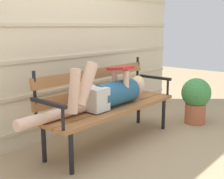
# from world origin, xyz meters

# --- Properties ---
(ground_plane) EXTENTS (12.00, 12.00, 0.00)m
(ground_plane) POSITION_xyz_m (0.00, 0.00, 0.00)
(ground_plane) COLOR tan
(house_siding) EXTENTS (4.20, 0.08, 2.18)m
(house_siding) POSITION_xyz_m (0.00, 0.79, 1.09)
(house_siding) COLOR beige
(house_siding) RESTS_ON ground
(park_bench) EXTENTS (1.74, 0.50, 0.87)m
(park_bench) POSITION_xyz_m (0.00, 0.20, 0.47)
(park_bench) COLOR #9E6638
(park_bench) RESTS_ON ground
(reclining_person) EXTENTS (1.68, 0.27, 0.52)m
(reclining_person) POSITION_xyz_m (-0.07, 0.13, 0.57)
(reclining_person) COLOR #23567A
(potted_plant) EXTENTS (0.38, 0.38, 0.60)m
(potted_plant) POSITION_xyz_m (1.23, -0.26, 0.34)
(potted_plant) COLOR #AD5B3D
(potted_plant) RESTS_ON ground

